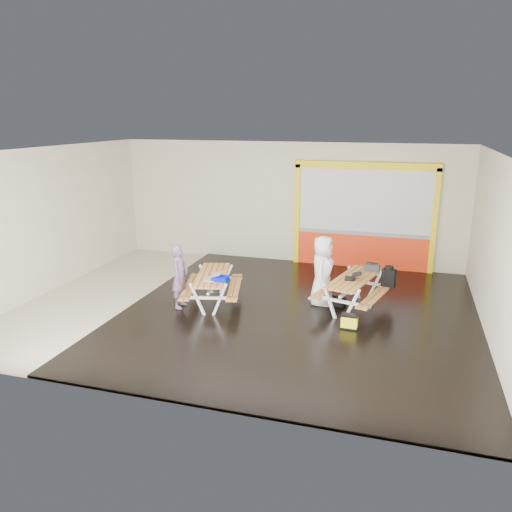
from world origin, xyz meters
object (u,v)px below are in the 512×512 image
(laptop_right, at_px, (352,277))
(picnic_table_right, at_px, (353,285))
(backpack, at_px, (389,277))
(fluke_bag, at_px, (349,322))
(picnic_table_left, at_px, (212,282))
(dark_case, at_px, (336,301))
(person_right, at_px, (322,271))
(toolbox, at_px, (372,267))
(person_left, at_px, (180,276))
(laptop_left, at_px, (213,277))
(blue_pouch, at_px, (220,278))

(laptop_right, bearing_deg, picnic_table_right, 79.58)
(backpack, bearing_deg, fluke_bag, -112.09)
(picnic_table_left, bearing_deg, dark_case, 14.99)
(person_right, height_order, toolbox, person_right)
(person_right, distance_m, fluke_bag, 1.61)
(person_left, bearing_deg, picnic_table_left, -57.42)
(person_right, bearing_deg, dark_case, -90.03)
(toolbox, bearing_deg, dark_case, -144.51)
(fluke_bag, bearing_deg, backpack, 67.91)
(person_right, xyz_separation_m, backpack, (1.45, 0.38, -0.11))
(laptop_right, bearing_deg, person_left, -166.13)
(picnic_table_right, height_order, laptop_left, laptop_left)
(blue_pouch, bearing_deg, person_right, 28.21)
(laptop_right, height_order, toolbox, toolbox)
(laptop_left, height_order, laptop_right, laptop_right)
(toolbox, bearing_deg, picnic_table_right, -117.86)
(dark_case, bearing_deg, toolbox, 35.49)
(picnic_table_left, bearing_deg, laptop_left, -66.61)
(person_right, xyz_separation_m, laptop_left, (-2.24, -1.08, -0.01))
(picnic_table_right, height_order, laptop_right, laptop_right)
(backpack, relative_size, fluke_bag, 1.43)
(person_left, height_order, blue_pouch, person_left)
(person_right, bearing_deg, toolbox, -64.04)
(laptop_left, bearing_deg, person_left, -174.76)
(person_left, height_order, laptop_right, person_left)
(dark_case, bearing_deg, laptop_left, -157.32)
(toolbox, bearing_deg, laptop_left, -154.23)
(picnic_table_left, relative_size, toolbox, 5.89)
(picnic_table_left, relative_size, laptop_left, 5.18)
(laptop_left, relative_size, dark_case, 1.01)
(fluke_bag, bearing_deg, blue_pouch, 176.79)
(picnic_table_right, bearing_deg, laptop_left, -162.28)
(picnic_table_right, height_order, toolbox, toolbox)
(person_right, relative_size, toolbox, 4.61)
(picnic_table_left, distance_m, laptop_right, 3.14)
(blue_pouch, height_order, dark_case, blue_pouch)
(blue_pouch, relative_size, toolbox, 0.97)
(person_left, bearing_deg, person_right, -71.01)
(laptop_left, distance_m, toolbox, 3.66)
(picnic_table_left, bearing_deg, backpack, 16.07)
(laptop_left, relative_size, backpack, 0.82)
(laptop_right, bearing_deg, fluke_bag, -85.26)
(person_left, xyz_separation_m, toolbox, (4.05, 1.66, 0.07))
(picnic_table_right, bearing_deg, backpack, 34.76)
(blue_pouch, distance_m, toolbox, 3.50)
(laptop_right, relative_size, fluke_bag, 1.07)
(picnic_table_left, bearing_deg, person_left, -145.47)
(picnic_table_right, bearing_deg, blue_pouch, -160.71)
(picnic_table_left, relative_size, dark_case, 5.23)
(laptop_left, distance_m, fluke_bag, 3.09)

